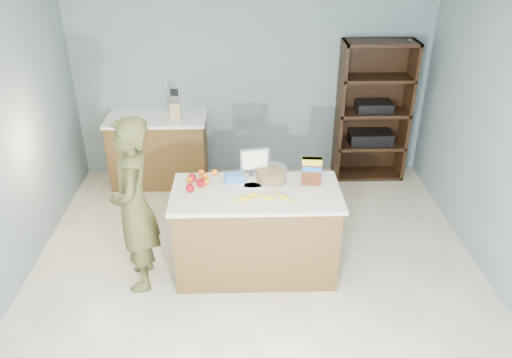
{
  "coord_description": "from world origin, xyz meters",
  "views": [
    {
      "loc": [
        -0.11,
        -3.67,
        3.16
      ],
      "look_at": [
        0.0,
        0.35,
        1.0
      ],
      "focal_mm": 35.0,
      "sensor_mm": 36.0,
      "label": 1
    }
  ],
  "objects_px": {
    "person": "(134,206)",
    "shelving_unit": "(372,113)",
    "counter_peninsula": "(256,235)",
    "cereal_box": "(312,169)",
    "tv": "(255,160)"
  },
  "relations": [
    {
      "from": "counter_peninsula",
      "to": "person",
      "type": "xyz_separation_m",
      "value": [
        -1.1,
        -0.13,
        0.42
      ]
    },
    {
      "from": "counter_peninsula",
      "to": "person",
      "type": "bearing_deg",
      "value": -173.1
    },
    {
      "from": "counter_peninsula",
      "to": "person",
      "type": "relative_size",
      "value": 0.93
    },
    {
      "from": "counter_peninsula",
      "to": "cereal_box",
      "type": "height_order",
      "value": "cereal_box"
    },
    {
      "from": "tv",
      "to": "cereal_box",
      "type": "distance_m",
      "value": 0.56
    },
    {
      "from": "cereal_box",
      "to": "person",
      "type": "bearing_deg",
      "value": -171.17
    },
    {
      "from": "shelving_unit",
      "to": "person",
      "type": "xyz_separation_m",
      "value": [
        -2.65,
        -2.18,
        -0.02
      ]
    },
    {
      "from": "person",
      "to": "tv",
      "type": "bearing_deg",
      "value": 104.17
    },
    {
      "from": "counter_peninsula",
      "to": "tv",
      "type": "distance_m",
      "value": 0.72
    },
    {
      "from": "person",
      "to": "shelving_unit",
      "type": "bearing_deg",
      "value": 121.3
    },
    {
      "from": "tv",
      "to": "cereal_box",
      "type": "height_order",
      "value": "tv"
    },
    {
      "from": "counter_peninsula",
      "to": "person",
      "type": "distance_m",
      "value": 1.18
    },
    {
      "from": "counter_peninsula",
      "to": "cereal_box",
      "type": "distance_m",
      "value": 0.83
    },
    {
      "from": "shelving_unit",
      "to": "cereal_box",
      "type": "xyz_separation_m",
      "value": [
        -1.03,
        -1.93,
        0.19
      ]
    },
    {
      "from": "person",
      "to": "cereal_box",
      "type": "height_order",
      "value": "person"
    }
  ]
}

